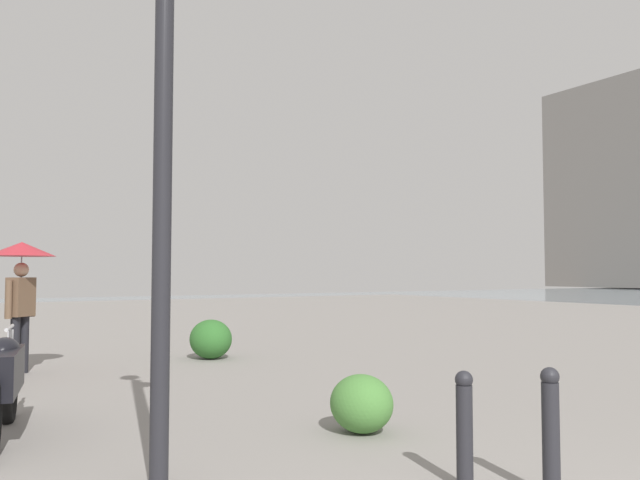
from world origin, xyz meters
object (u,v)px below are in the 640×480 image
Objects in this scene: lamppost at (164,101)px; bollard_mid at (464,427)px; pedestrian at (21,270)px; bollard_near at (551,430)px; motorcycle at (1,384)px.

bollard_mid is (-1.21, -1.87, -2.40)m from lamppost.
pedestrian is 2.27× the size of bollard_near.
pedestrian is 7.79m from bollard_mid.
motorcycle is 4.28m from pedestrian.
pedestrian is at bearing 17.83° from bollard_near.
motorcycle reaches higher than bollard_near.
motorcycle is (2.10, 0.88, -2.34)m from lamppost.
lamppost is 3.27m from bollard_mid.
lamppost is at bearing -157.33° from motorcycle.
pedestrian reaches higher than bollard_mid.
bollard_near reaches higher than bollard_mid.
bollard_mid is at bearing -140.30° from motorcycle.
bollard_near is 1.06× the size of bollard_mid.
bollard_near is at bearing -126.71° from lamppost.
bollard_mid is at bearing -122.87° from lamppost.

